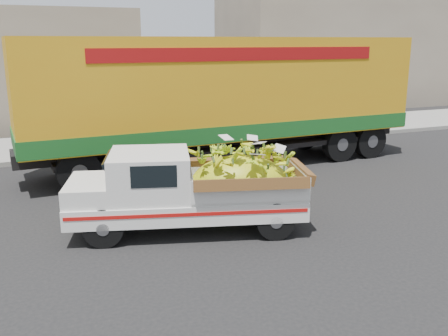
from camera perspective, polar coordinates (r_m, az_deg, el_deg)
name	(u,v)px	position (r m, az deg, el deg)	size (l,w,h in m)	color
ground	(238,225)	(10.37, 1.66, -6.54)	(100.00, 100.00, 0.00)	black
curb	(151,152)	(16.98, -8.36, 1.88)	(60.00, 0.25, 0.15)	gray
sidewalk	(137,140)	(18.99, -9.92, 3.12)	(60.00, 4.00, 0.14)	gray
building_right	(344,53)	(30.88, 13.55, 12.66)	(14.00, 6.00, 6.00)	gray
pickup_truck	(205,188)	(9.92, -2.23, -2.25)	(4.86, 2.84, 1.61)	black
semi_trailer	(226,96)	(14.89, 0.26, 8.27)	(12.03, 3.06, 3.80)	black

